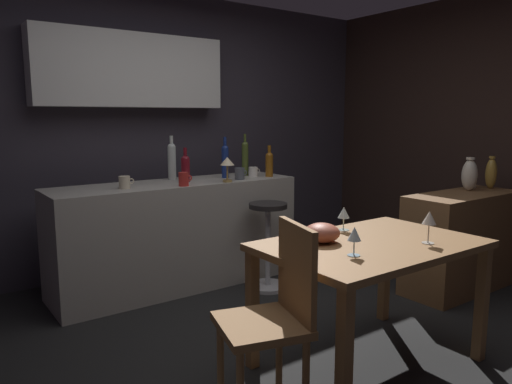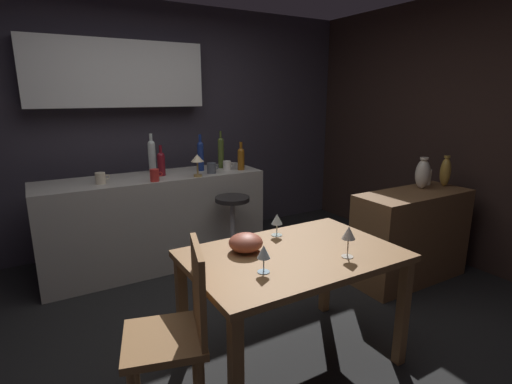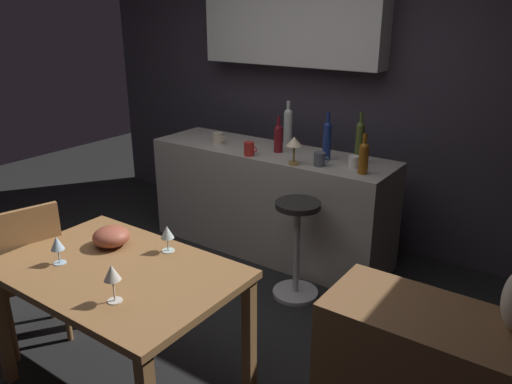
{
  "view_description": "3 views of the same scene",
  "coord_description": "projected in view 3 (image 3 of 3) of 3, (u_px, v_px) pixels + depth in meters",
  "views": [
    {
      "loc": [
        -1.97,
        -2.28,
        1.45
      ],
      "look_at": [
        0.13,
        0.65,
        0.89
      ],
      "focal_mm": 34.04,
      "sensor_mm": 36.0,
      "label": 1
    },
    {
      "loc": [
        -1.14,
        -2.22,
        1.66
      ],
      "look_at": [
        0.4,
        0.4,
        0.89
      ],
      "focal_mm": 27.36,
      "sensor_mm": 36.0,
      "label": 2
    },
    {
      "loc": [
        2.04,
        -1.93,
        2.0
      ],
      "look_at": [
        0.29,
        0.57,
        0.88
      ],
      "focal_mm": 35.17,
      "sensor_mm": 36.0,
      "label": 3
    }
  ],
  "objects": [
    {
      "name": "cup_slate",
      "position": [
        320.0,
        159.0,
        3.69
      ],
      "size": [
        0.12,
        0.09,
        0.1
      ],
      "color": "#515660",
      "rests_on": "kitchen_counter"
    },
    {
      "name": "chair_near_window",
      "position": [
        28.0,
        270.0,
        3.01
      ],
      "size": [
        0.49,
        0.49,
        0.95
      ],
      "color": "olive",
      "rests_on": "ground_plane"
    },
    {
      "name": "dining_table",
      "position": [
        118.0,
        284.0,
        2.61
      ],
      "size": [
        1.26,
        0.83,
        0.74
      ],
      "color": "olive",
      "rests_on": "ground_plane"
    },
    {
      "name": "wine_bottle_clear",
      "position": [
        288.0,
        126.0,
        4.17
      ],
      "size": [
        0.07,
        0.07,
        0.39
      ],
      "color": "silver",
      "rests_on": "kitchen_counter"
    },
    {
      "name": "fruit_bowl",
      "position": [
        111.0,
        236.0,
        2.81
      ],
      "size": [
        0.21,
        0.21,
        0.11
      ],
      "primitive_type": "ellipsoid",
      "color": "#9E4C38",
      "rests_on": "dining_table"
    },
    {
      "name": "cup_red",
      "position": [
        249.0,
        149.0,
        3.95
      ],
      "size": [
        0.12,
        0.08,
        0.11
      ],
      "color": "red",
      "rests_on": "kitchen_counter"
    },
    {
      "name": "wall_kitchen_back",
      "position": [
        322.0,
        79.0,
        4.41
      ],
      "size": [
        5.2,
        0.33,
        2.6
      ],
      "color": "#38333D",
      "rests_on": "ground_plane"
    },
    {
      "name": "kitchen_counter",
      "position": [
        269.0,
        201.0,
        4.28
      ],
      "size": [
        2.1,
        0.6,
        0.9
      ],
      "primitive_type": "cube",
      "color": "#B2ADA3",
      "rests_on": "ground_plane"
    },
    {
      "name": "wine_bottle_amber",
      "position": [
        364.0,
        156.0,
        3.5
      ],
      "size": [
        0.07,
        0.07,
        0.29
      ],
      "color": "#8C5114",
      "rests_on": "kitchen_counter"
    },
    {
      "name": "bar_stool",
      "position": [
        297.0,
        247.0,
        3.59
      ],
      "size": [
        0.34,
        0.34,
        0.74
      ],
      "color": "#262323",
      "rests_on": "ground_plane"
    },
    {
      "name": "cup_white",
      "position": [
        354.0,
        162.0,
        3.66
      ],
      "size": [
        0.12,
        0.08,
        0.09
      ],
      "color": "white",
      "rests_on": "kitchen_counter"
    },
    {
      "name": "counter_lamp",
      "position": [
        294.0,
        144.0,
        3.69
      ],
      "size": [
        0.12,
        0.12,
        0.21
      ],
      "color": "#A58447",
      "rests_on": "kitchen_counter"
    },
    {
      "name": "wine_glass_right",
      "position": [
        167.0,
        233.0,
        2.73
      ],
      "size": [
        0.07,
        0.07,
        0.15
      ],
      "color": "silver",
      "rests_on": "dining_table"
    },
    {
      "name": "wine_bottle_olive",
      "position": [
        360.0,
        141.0,
        3.71
      ],
      "size": [
        0.06,
        0.06,
        0.39
      ],
      "color": "#475623",
      "rests_on": "kitchen_counter"
    },
    {
      "name": "wine_bottle_cobalt",
      "position": [
        327.0,
        139.0,
        3.81
      ],
      "size": [
        0.06,
        0.06,
        0.37
      ],
      "color": "navy",
      "rests_on": "kitchen_counter"
    },
    {
      "name": "cup_cream",
      "position": [
        218.0,
        138.0,
        4.3
      ],
      "size": [
        0.12,
        0.09,
        0.1
      ],
      "color": "beige",
      "rests_on": "kitchen_counter"
    },
    {
      "name": "wine_glass_left",
      "position": [
        112.0,
        274.0,
        2.24
      ],
      "size": [
        0.08,
        0.08,
        0.19
      ],
      "color": "silver",
      "rests_on": "dining_table"
    },
    {
      "name": "wine_bottle_ruby",
      "position": [
        278.0,
        137.0,
        4.02
      ],
      "size": [
        0.07,
        0.07,
        0.29
      ],
      "color": "maroon",
      "rests_on": "kitchen_counter"
    },
    {
      "name": "wine_glass_center",
      "position": [
        57.0,
        244.0,
        2.59
      ],
      "size": [
        0.07,
        0.07,
        0.15
      ],
      "color": "silver",
      "rests_on": "dining_table"
    },
    {
      "name": "ground_plane",
      "position": [
        170.0,
        334.0,
        3.27
      ],
      "size": [
        9.0,
        9.0,
        0.0
      ],
      "primitive_type": "plane",
      "color": "black"
    }
  ]
}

